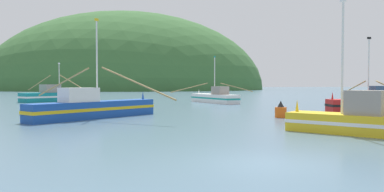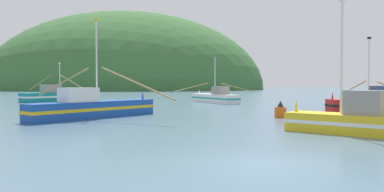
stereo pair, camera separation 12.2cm
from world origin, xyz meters
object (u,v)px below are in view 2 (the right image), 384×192
object	(u,v)px
fishing_boat_blue	(93,107)
channel_buoy	(280,111)
fishing_boat_red	(372,104)
fishing_boat_teal	(55,96)
fishing_boat_yellow	(356,120)
fishing_boat_white	(215,97)

from	to	relation	value
fishing_boat_blue	channel_buoy	bearing A→B (deg)	-49.96
fishing_boat_red	channel_buoy	world-z (taller)	fishing_boat_red
fishing_boat_blue	fishing_boat_teal	world-z (taller)	fishing_boat_blue
fishing_boat_blue	fishing_boat_red	xyz separation A→B (m)	(24.68, 2.01, -0.02)
fishing_boat_yellow	channel_buoy	size ratio (longest dim) A/B	5.46
fishing_boat_red	channel_buoy	xyz separation A→B (m)	(-10.25, -3.58, -0.29)
fishing_boat_blue	channel_buoy	world-z (taller)	fishing_boat_blue
fishing_boat_yellow	fishing_boat_teal	bearing A→B (deg)	-11.88
fishing_boat_white	fishing_boat_red	bearing A→B (deg)	-169.66
channel_buoy	fishing_boat_teal	bearing A→B (deg)	127.89
channel_buoy	fishing_boat_yellow	bearing A→B (deg)	-88.32
fishing_boat_blue	fishing_boat_teal	bearing A→B (deg)	63.81
channel_buoy	fishing_boat_red	bearing A→B (deg)	19.24
fishing_boat_teal	fishing_boat_red	xyz separation A→B (m)	(33.76, -26.64, -0.04)
fishing_boat_teal	channel_buoy	bearing A→B (deg)	-97.78
fishing_boat_teal	fishing_boat_yellow	bearing A→B (deg)	-104.85
fishing_boat_yellow	fishing_boat_teal	world-z (taller)	fishing_boat_yellow
fishing_boat_blue	fishing_boat_white	distance (m)	25.43
fishing_boat_red	fishing_boat_white	bearing A→B (deg)	-51.62
fishing_boat_yellow	fishing_boat_teal	xyz separation A→B (m)	(-23.80, 39.88, 0.12)
fishing_boat_white	fishing_boat_teal	distance (m)	24.18
fishing_boat_white	channel_buoy	xyz separation A→B (m)	(0.49, -22.83, -0.23)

